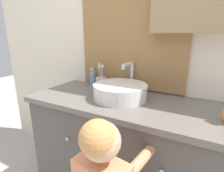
% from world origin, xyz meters
% --- Properties ---
extents(wall_back, '(3.20, 0.18, 2.50)m').
position_xyz_m(wall_back, '(0.01, 0.62, 1.28)').
color(wall_back, beige).
rests_on(wall_back, ground_plane).
extents(vanity_counter, '(1.33, 0.54, 0.81)m').
position_xyz_m(vanity_counter, '(0.00, 0.33, 0.41)').
color(vanity_counter, '#4C4742').
rests_on(vanity_counter, ground_plane).
extents(sink_basin, '(0.36, 0.41, 0.23)m').
position_xyz_m(sink_basin, '(-0.06, 0.35, 0.86)').
color(sink_basin, silver).
rests_on(sink_basin, vanity_counter).
extents(toothbrush_holder, '(0.09, 0.09, 0.20)m').
position_xyz_m(toothbrush_holder, '(-0.31, 0.52, 0.86)').
color(toothbrush_holder, beige).
rests_on(toothbrush_holder, vanity_counter).
extents(soap_dispenser, '(0.05, 0.05, 0.15)m').
position_xyz_m(soap_dispenser, '(-0.40, 0.53, 0.87)').
color(soap_dispenser, '#6B93B2').
rests_on(soap_dispenser, vanity_counter).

